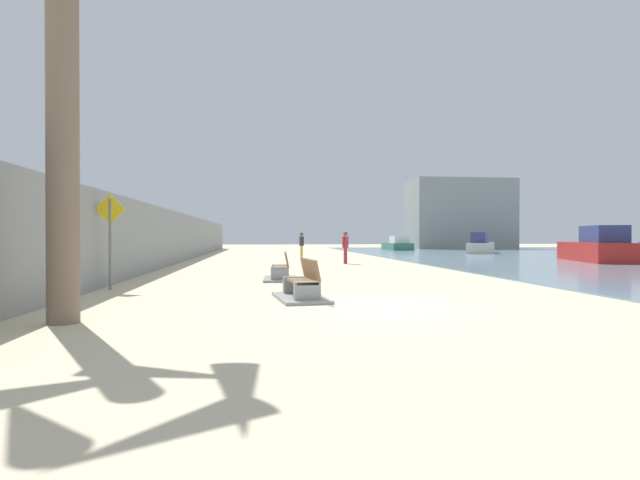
{
  "coord_description": "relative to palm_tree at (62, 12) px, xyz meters",
  "views": [
    {
      "loc": [
        -2.52,
        -10.45,
        1.53
      ],
      "look_at": [
        0.63,
        15.37,
        1.31
      ],
      "focal_mm": 27.48,
      "sensor_mm": 36.0,
      "label": 1
    }
  ],
  "objects": [
    {
      "name": "bench_far",
      "position": [
        4.14,
        7.93,
        -5.2
      ],
      "size": [
        1.2,
        2.15,
        0.98
      ],
      "color": "gray",
      "rests_on": "ground"
    },
    {
      "name": "bench_near",
      "position": [
        4.42,
        2.66,
        -5.2
      ],
      "size": [
        1.35,
        2.22,
        0.98
      ],
      "color": "gray",
      "rests_on": "ground"
    },
    {
      "name": "boat_mid_bay",
      "position": [
        18.08,
        42.14,
        -4.85
      ],
      "size": [
        2.22,
        5.24,
        1.5
      ],
      "color": "#337060",
      "rests_on": "water_bay"
    },
    {
      "name": "boat_distant",
      "position": [
        23.11,
        17.46,
        -4.62
      ],
      "size": [
        4.1,
        7.11,
        2.08
      ],
      "color": "red",
      "rests_on": "water_bay"
    },
    {
      "name": "pedestrian_sign",
      "position": [
        -0.79,
        5.42,
        -3.75
      ],
      "size": [
        0.85,
        0.08,
        2.71
      ],
      "color": "slate",
      "rests_on": "ground"
    },
    {
      "name": "palm_tree",
      "position": [
        0.0,
        0.0,
        0.0
      ],
      "size": [
        2.95,
        3.02,
        7.5
      ],
      "color": "#7A6651",
      "rests_on": "ground"
    },
    {
      "name": "seawall",
      "position": [
        -1.55,
        19.4,
        -4.0
      ],
      "size": [
        0.8,
        64.0,
        2.87
      ],
      "primitive_type": "cube",
      "color": "gray",
      "rests_on": "ground"
    },
    {
      "name": "person_standing",
      "position": [
        8.07,
        17.46,
        -4.39
      ],
      "size": [
        0.4,
        0.4,
        1.78
      ],
      "color": "#B22D33",
      "rests_on": "ground"
    },
    {
      "name": "boat_outer",
      "position": [
        22.57,
        31.74,
        -4.73
      ],
      "size": [
        4.56,
        5.94,
        1.81
      ],
      "color": "beige",
      "rests_on": "water_bay"
    },
    {
      "name": "ground_plane",
      "position": [
        5.95,
        19.4,
        -5.43
      ],
      "size": [
        120.0,
        120.0,
        0.0
      ],
      "primitive_type": "plane",
      "color": "beige"
    },
    {
      "name": "harbor_building",
      "position": [
        27.24,
        47.4,
        -1.3
      ],
      "size": [
        12.0,
        6.0,
        8.27
      ],
      "primitive_type": "cube",
      "color": "gray",
      "rests_on": "ground"
    },
    {
      "name": "person_walking",
      "position": [
        6.14,
        23.24,
        -4.39
      ],
      "size": [
        0.29,
        0.5,
        1.77
      ],
      "color": "gold",
      "rests_on": "ground"
    }
  ]
}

